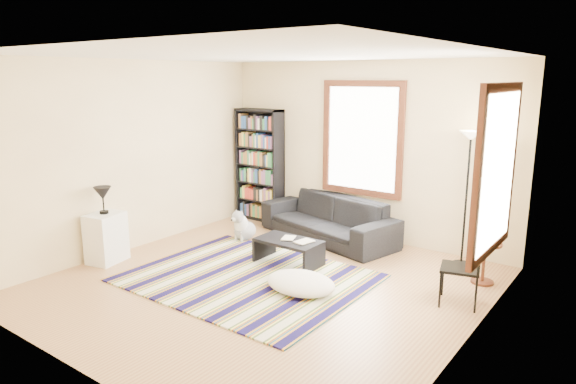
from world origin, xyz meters
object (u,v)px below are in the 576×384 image
Objects in this scene: white_cabinet at (106,238)px; floor_lamp at (466,200)px; sofa at (328,218)px; side_table at (484,263)px; floor_cushion at (301,283)px; folding_chair at (460,268)px; bookshelf at (260,165)px; coffee_table at (289,252)px; dog at (245,224)px.

floor_lamp is at bearing 22.39° from white_cabinet.
sofa is 2.58m from side_table.
folding_chair reaches higher than floor_cushion.
bookshelf is 3.75m from floor_lamp.
floor_lamp reaches higher than floor_cushion.
sofa is at bearing 139.61° from folding_chair.
sofa is 1.33m from coffee_table.
sofa is 2.20m from floor_lamp.
dog is at bearing 158.12° from coffee_table.
bookshelf reaches higher than sofa.
white_cabinet is 1.40× the size of dog.
sofa is 2.62× the size of floor_cushion.
folding_chair is 4.71m from white_cabinet.
coffee_table is at bearing -68.43° from sofa.
dog is at bearing -163.79° from floor_lamp.
dog is at bearing 159.10° from folding_chair.
floor_lamp reaches higher than folding_chair.
coffee_table is 2.33m from folding_chair.
bookshelf is at bearing 71.31° from white_cabinet.
bookshelf is at bearing 137.78° from floor_cushion.
coffee_table is at bearing -21.82° from dog.
floor_cushion is 1.65× the size of side_table.
floor_lamp is 3.37m from dog.
white_cabinet is at bearing -111.89° from sofa.
sofa reaches higher than coffee_table.
folding_chair is at bearing 3.36° from coffee_table.
sofa reaches higher than side_table.
floor_lamp is at bearing 16.43° from sofa.
white_cabinet is (-4.50, -2.34, 0.08)m from side_table.
sofa is at bearing 171.36° from side_table.
sofa is 4.32× the size of side_table.
side_table is (0.42, -0.49, -0.66)m from floor_lamp.
bookshelf reaches higher than side_table.
side_table is (1.70, 1.58, 0.16)m from floor_cushion.
side_table is 3.62m from dog.
floor_cushion is (2.47, -2.24, -0.89)m from bookshelf.
white_cabinet reaches higher than floor_cushion.
dog is (0.58, -1.09, -0.75)m from bookshelf.
dog is at bearing 148.72° from floor_cushion.
floor_lamp is (1.94, 1.41, 0.75)m from coffee_table.
coffee_table is at bearing -143.96° from floor_lamp.
coffee_table is at bearing 135.37° from floor_cushion.
dog is (-3.17, -0.92, -0.68)m from floor_lamp.
floor_lamp is at bearing 58.32° from floor_cushion.
coffee_table is 1.29× the size of white_cabinet.
coffee_table is 0.48× the size of floor_lamp.
bookshelf is at bearing 171.05° from side_table.
sofa is 3.33× the size of white_cabinet.
white_cabinet is at bearing -164.84° from floor_cushion.
white_cabinet is (-0.33, -3.00, -0.65)m from bookshelf.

